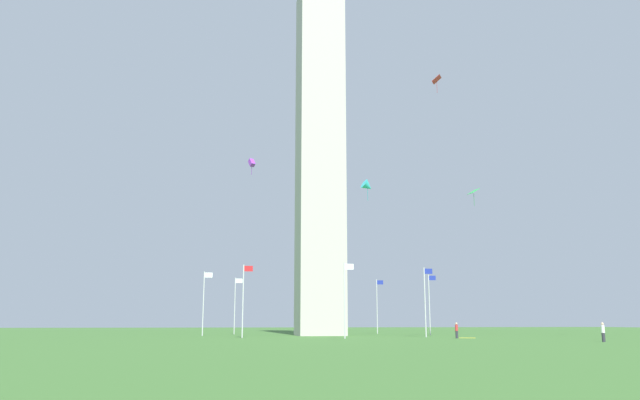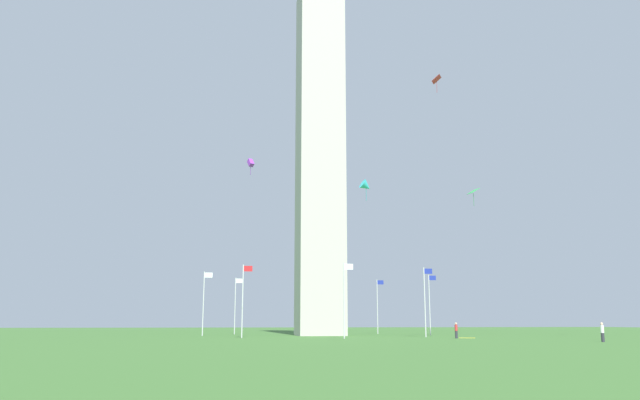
# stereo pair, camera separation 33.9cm
# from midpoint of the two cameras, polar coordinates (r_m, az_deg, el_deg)

# --- Properties ---
(ground_plane) EXTENTS (260.00, 260.00, 0.00)m
(ground_plane) POSITION_cam_midpoint_polar(r_m,az_deg,el_deg) (83.96, -0.12, -12.38)
(ground_plane) COLOR #3D6B2D
(obelisk_monument) EXTENTS (6.19, 6.19, 56.27)m
(obelisk_monument) POSITION_cam_midpoint_polar(r_m,az_deg,el_deg) (87.99, -0.11, 6.27)
(obelisk_monument) COLOR #B7B2A8
(obelisk_monument) RESTS_ON ground
(flagpole_n) EXTENTS (1.12, 0.14, 8.26)m
(flagpole_n) POSITION_cam_midpoint_polar(r_m,az_deg,el_deg) (88.00, 9.96, -9.22)
(flagpole_n) COLOR silver
(flagpole_n) RESTS_ON ground
(flagpole_ne) EXTENTS (1.12, 0.14, 8.26)m
(flagpole_ne) POSITION_cam_midpoint_polar(r_m,az_deg,el_deg) (97.00, 5.20, -9.50)
(flagpole_ne) COLOR silver
(flagpole_ne) RESTS_ON ground
(flagpole_e) EXTENTS (1.12, 0.14, 8.26)m
(flagpole_e) POSITION_cam_midpoint_polar(r_m,az_deg,el_deg) (99.17, -1.65, -9.58)
(flagpole_e) COLOR silver
(flagpole_e) RESTS_ON ground
(flagpole_se) EXTENTS (1.12, 0.14, 8.26)m
(flagpole_se) POSITION_cam_midpoint_polar(r_m,az_deg,el_deg) (93.65, -7.92, -9.39)
(flagpole_se) COLOR silver
(flagpole_se) RESTS_ON ground
(flagpole_s) EXTENTS (1.12, 0.14, 8.26)m
(flagpole_s) POSITION_cam_midpoint_polar(r_m,az_deg,el_deg) (82.71, -10.76, -9.07)
(flagpole_s) COLOR silver
(flagpole_s) RESTS_ON ground
(flagpole_sw) EXTENTS (1.12, 0.14, 8.26)m
(flagpole_sw) POSITION_cam_midpoint_polar(r_m,az_deg,el_deg) (71.94, -7.19, -8.89)
(flagpole_sw) COLOR silver
(flagpole_sw) RESTS_ON ground
(flagpole_w) EXTENTS (1.12, 0.14, 8.26)m
(flagpole_w) POSITION_cam_midpoint_polar(r_m,az_deg,el_deg) (68.92, 2.18, -8.87)
(flagpole_w) COLOR silver
(flagpole_w) RESTS_ON ground
(flagpole_nw) EXTENTS (1.12, 0.14, 8.26)m
(flagpole_nw) POSITION_cam_midpoint_polar(r_m,az_deg,el_deg) (76.25, 9.56, -8.95)
(flagpole_nw) COLOR silver
(flagpole_nw) RESTS_ON ground
(person_red_shirt) EXTENTS (0.32, 0.32, 1.71)m
(person_red_shirt) POSITION_cam_midpoint_polar(r_m,az_deg,el_deg) (71.38, 12.34, -11.66)
(person_red_shirt) COLOR #2D2D38
(person_red_shirt) RESTS_ON ground
(person_white_shirt) EXTENTS (0.32, 0.32, 1.73)m
(person_white_shirt) POSITION_cam_midpoint_polar(r_m,az_deg,el_deg) (62.38, 24.47, -11.02)
(person_white_shirt) COLOR #2D2D38
(person_white_shirt) RESTS_ON ground
(kite_green_diamond) EXTENTS (1.26, 1.40, 2.05)m
(kite_green_diamond) POSITION_cam_midpoint_polar(r_m,az_deg,el_deg) (73.79, 13.84, 0.73)
(kite_green_diamond) COLOR green
(kite_red_diamond) EXTENTS (1.61, 1.70, 2.29)m
(kite_red_diamond) POSITION_cam_midpoint_polar(r_m,az_deg,el_deg) (84.57, 10.58, 10.82)
(kite_red_diamond) COLOR red
(kite_purple_box) EXTENTS (0.71, 0.91, 1.62)m
(kite_purple_box) POSITION_cam_midpoint_polar(r_m,az_deg,el_deg) (60.42, -6.46, 3.43)
(kite_purple_box) COLOR purple
(kite_cyan_delta) EXTENTS (1.31, 1.10, 1.86)m
(kite_cyan_delta) POSITION_cam_midpoint_polar(r_m,az_deg,el_deg) (53.00, 4.22, 1.27)
(kite_cyan_delta) COLOR #33C6D1
(picnic_blanket_near_first_person) EXTENTS (2.22, 2.02, 0.01)m
(picnic_blanket_near_first_person) POSITION_cam_midpoint_polar(r_m,az_deg,el_deg) (73.43, 13.28, -12.26)
(picnic_blanket_near_first_person) COLOR yellow
(picnic_blanket_near_first_person) RESTS_ON ground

